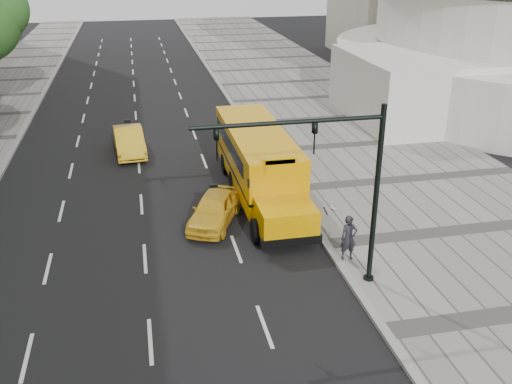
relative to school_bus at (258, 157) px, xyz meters
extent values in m
plane|color=black|center=(-4.50, -0.28, -1.76)|extent=(140.00, 140.00, 0.00)
cube|color=gray|center=(7.50, -0.28, -1.69)|extent=(12.00, 140.00, 0.15)
cube|color=gray|center=(1.50, -0.28, -1.69)|extent=(0.30, 140.00, 0.15)
cube|color=white|center=(12.50, 9.72, 0.44)|extent=(8.00, 10.00, 4.40)
cube|color=#E49A00|center=(0.00, 0.31, 0.01)|extent=(2.50, 9.00, 2.45)
cube|color=#E49A00|center=(0.00, -5.19, -0.66)|extent=(2.20, 2.00, 1.10)
cube|color=black|center=(0.00, -6.07, -1.21)|extent=(2.38, 0.25, 0.35)
cube|color=black|center=(0.00, 0.31, -0.51)|extent=(2.52, 9.00, 0.12)
cube|color=black|center=(0.00, -4.13, 0.49)|extent=(2.05, 0.10, 0.90)
cube|color=black|center=(0.00, 0.81, 0.49)|extent=(2.52, 7.50, 0.70)
cube|color=#E49A00|center=(0.00, -4.14, 1.29)|extent=(1.40, 0.12, 0.28)
ellipsoid|color=silver|center=(1.52, -6.59, 0.14)|extent=(0.32, 0.32, 0.14)
cylinder|color=black|center=(1.28, -6.37, -0.06)|extent=(0.36, 0.47, 0.58)
cylinder|color=black|center=(-1.13, -4.89, -1.26)|extent=(0.30, 1.00, 1.00)
cylinder|color=black|center=(1.13, -4.89, -1.26)|extent=(0.30, 1.00, 1.00)
cylinder|color=black|center=(-1.13, 0.31, -1.26)|extent=(0.30, 1.00, 1.00)
cylinder|color=black|center=(1.13, 0.31, -1.26)|extent=(0.30, 1.00, 1.00)
cylinder|color=black|center=(-1.13, 2.81, -1.26)|extent=(0.30, 1.00, 1.00)
cylinder|color=black|center=(1.13, 2.81, -1.26)|extent=(0.30, 1.00, 1.00)
imported|color=yellow|center=(-2.50, -2.90, -1.09)|extent=(3.06, 4.24, 1.34)
imported|color=yellow|center=(-5.94, 6.84, -1.03)|extent=(1.90, 4.56, 1.46)
imported|color=#292930|center=(1.87, -7.12, -0.75)|extent=(0.64, 0.42, 1.73)
cylinder|color=black|center=(2.10, -8.61, 1.44)|extent=(0.18, 0.18, 6.40)
cylinder|color=black|center=(2.10, -8.61, -1.64)|extent=(0.36, 0.36, 0.25)
cylinder|color=black|center=(-0.90, -8.61, 4.24)|extent=(6.00, 0.14, 0.14)
imported|color=black|center=(-0.10, -8.61, 3.69)|extent=(0.16, 0.20, 1.00)
imported|color=black|center=(-3.10, -8.61, 3.69)|extent=(0.16, 0.20, 1.00)
camera|label=1|loc=(-5.27, -24.45, 9.11)|focal=40.00mm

